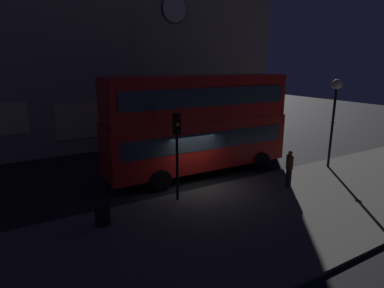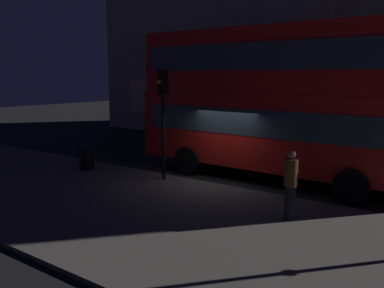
{
  "view_description": "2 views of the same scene",
  "coord_description": "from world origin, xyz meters",
  "px_view_note": "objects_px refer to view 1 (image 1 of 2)",
  "views": [
    {
      "loc": [
        -7.69,
        -12.8,
        6.0
      ],
      "look_at": [
        0.33,
        0.99,
        1.94
      ],
      "focal_mm": 29.81,
      "sensor_mm": 36.0,
      "label": 1
    },
    {
      "loc": [
        8.45,
        -12.55,
        3.8
      ],
      "look_at": [
        -1.3,
        0.06,
        1.26
      ],
      "focal_mm": 41.25,
      "sensor_mm": 36.0,
      "label": 2
    }
  ],
  "objects_px": {
    "traffic_light_near_kerb": "(177,139)",
    "double_decker_bus": "(198,121)",
    "street_lamp": "(335,100)",
    "pedestrian": "(289,168)",
    "litter_bin": "(102,213)"
  },
  "relations": [
    {
      "from": "traffic_light_near_kerb",
      "to": "double_decker_bus",
      "type": "bearing_deg",
      "value": 61.05
    },
    {
      "from": "traffic_light_near_kerb",
      "to": "street_lamp",
      "type": "height_order",
      "value": "street_lamp"
    },
    {
      "from": "double_decker_bus",
      "to": "street_lamp",
      "type": "bearing_deg",
      "value": -21.76
    },
    {
      "from": "double_decker_bus",
      "to": "pedestrian",
      "type": "distance_m",
      "value": 5.29
    },
    {
      "from": "pedestrian",
      "to": "litter_bin",
      "type": "height_order",
      "value": "pedestrian"
    },
    {
      "from": "traffic_light_near_kerb",
      "to": "street_lamp",
      "type": "bearing_deg",
      "value": 13.86
    },
    {
      "from": "traffic_light_near_kerb",
      "to": "pedestrian",
      "type": "height_order",
      "value": "traffic_light_near_kerb"
    },
    {
      "from": "double_decker_bus",
      "to": "pedestrian",
      "type": "height_order",
      "value": "double_decker_bus"
    },
    {
      "from": "traffic_light_near_kerb",
      "to": "pedestrian",
      "type": "xyz_separation_m",
      "value": [
        5.45,
        -1.31,
        -1.84
      ]
    },
    {
      "from": "traffic_light_near_kerb",
      "to": "street_lamp",
      "type": "relative_size",
      "value": 0.76
    },
    {
      "from": "street_lamp",
      "to": "pedestrian",
      "type": "distance_m",
      "value": 5.37
    },
    {
      "from": "street_lamp",
      "to": "pedestrian",
      "type": "height_order",
      "value": "street_lamp"
    },
    {
      "from": "double_decker_bus",
      "to": "street_lamp",
      "type": "height_order",
      "value": "double_decker_bus"
    },
    {
      "from": "litter_bin",
      "to": "traffic_light_near_kerb",
      "type": "bearing_deg",
      "value": 9.56
    },
    {
      "from": "double_decker_bus",
      "to": "pedestrian",
      "type": "xyz_separation_m",
      "value": [
        2.74,
        -4.08,
        -1.96
      ]
    }
  ]
}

